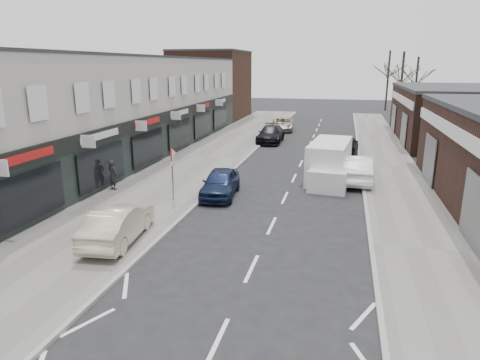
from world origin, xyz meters
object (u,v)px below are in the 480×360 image
Objects in this scene: white_van at (329,162)px; parked_car_right_b at (347,144)px; parked_car_left_a at (220,183)px; parked_car_right_a at (356,169)px; sedan_on_pavement at (118,223)px; parked_car_left_c at (282,124)px; warning_sign at (173,158)px; pedestrian at (113,175)px; parked_car_left_b at (271,134)px.

white_van is 1.48× the size of parked_car_right_b.
parked_car_left_a is 8.07m from parked_car_right_a.
sedan_on_pavement is 0.88× the size of parked_car_left_c.
warning_sign reaches higher than parked_car_left_c.
parked_car_left_a is at bearing -134.10° from white_van.
parked_car_left_c is at bearing -78.82° from pedestrian.
warning_sign is at bearing -99.58° from parked_car_left_c.
pedestrian reaches higher than parked_car_left_a.
pedestrian is at bearing -65.43° from sedan_on_pavement.
parked_car_left_b is 1.04× the size of parked_car_left_c.
parked_car_left_b is at bearing -84.06° from pedestrian.
white_van is 1.26× the size of parked_car_left_c.
pedestrian is at bearing 21.10° from parked_car_right_a.
pedestrian reaches higher than parked_car_right_b.
parked_car_right_a is 8.32m from parked_car_right_b.
sedan_on_pavement is at bearing -95.49° from parked_car_left_b.
warning_sign is at bearing -169.77° from pedestrian.
warning_sign is at bearing 65.05° from parked_car_right_b.
parked_car_left_b is at bearing 120.61° from white_van.
parked_car_right_b reaches higher than parked_car_left_c.
parked_car_left_c is (-5.40, 18.71, -0.40)m from white_van.
parked_car_left_b is (1.76, 17.67, -1.49)m from warning_sign.
pedestrian is 5.74m from parked_car_left_a.
parked_car_right_a is (6.90, -18.74, 0.11)m from parked_car_left_c.
sedan_on_pavement is 7.16m from pedestrian.
warning_sign is at bearing -97.75° from sedan_on_pavement.
parked_car_left_a is (-5.26, -4.43, -0.37)m from white_van.
pedestrian is at bearing -149.56° from white_van.
white_van is 19.48m from parked_car_left_c.
parked_car_left_b is 7.24m from parked_car_right_b.
sedan_on_pavement is 0.89× the size of parked_car_right_a.
parked_car_left_b is 1.05× the size of parked_car_right_a.
parked_car_left_b is at bearing 85.27° from parked_car_left_a.
pedestrian is at bearing 52.84° from parked_car_right_b.
white_van reaches higher than parked_car_left_a.
pedestrian reaches higher than sedan_on_pavement.
parked_car_right_b is at bearing -64.00° from parked_car_left_c.
parked_car_left_c is (1.87, 29.88, -0.15)m from sedan_on_pavement.
parked_car_right_a is at bearing 4.64° from white_van.
sedan_on_pavement is at bearing 51.02° from parked_car_right_a.
warning_sign is 1.70× the size of pedestrian.
warning_sign is 0.67× the size of parked_car_left_a.
white_van reaches higher than sedan_on_pavement.
white_van is at bearing 87.93° from parked_car_right_b.
parked_car_left_a is at bearing 32.30° from parked_car_right_a.
sedan_on_pavement reaches higher than parked_car_left_b.
parked_car_left_b is 13.58m from parked_car_right_a.
warning_sign is 16.51m from parked_car_right_b.
parked_car_right_a is (8.66, 5.97, -1.43)m from warning_sign.
sedan_on_pavement is 7.03m from parked_car_left_a.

